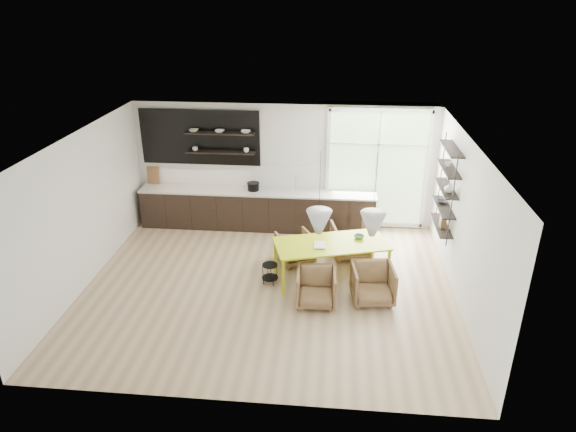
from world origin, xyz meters
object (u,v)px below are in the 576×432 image
object	(u,v)px
armchair_back_left	(295,248)
wire_stool	(270,271)
armchair_front_left	(316,287)
dining_table	(331,245)
armchair_back_right	(350,240)
armchair_front_right	(373,284)

from	to	relation	value
armchair_back_left	wire_stool	bearing A→B (deg)	37.69
armchair_back_left	armchair_front_left	bearing A→B (deg)	80.78
wire_stool	dining_table	bearing A→B (deg)	13.17
armchair_front_left	wire_stool	size ratio (longest dim) A/B	1.80
armchair_back_left	wire_stool	distance (m)	0.99
armchair_back_right	wire_stool	world-z (taller)	armchair_back_right
armchair_back_right	wire_stool	bearing A→B (deg)	27.24
armchair_front_left	armchair_back_left	bearing A→B (deg)	106.41
armchair_front_left	armchair_front_right	distance (m)	1.04
armchair_back_left	wire_stool	world-z (taller)	armchair_back_left
armchair_front_left	wire_stool	bearing A→B (deg)	143.78
armchair_front_right	wire_stool	xyz separation A→B (m)	(-1.94, 0.43, -0.09)
armchair_front_left	armchair_back_right	bearing A→B (deg)	69.37
wire_stool	armchair_front_left	bearing A→B (deg)	-34.17
armchair_front_left	armchair_front_right	world-z (taller)	armchair_front_right
dining_table	armchair_front_left	world-z (taller)	dining_table
armchair_front_left	armchair_front_right	xyz separation A→B (m)	(1.02, 0.19, 0.02)
armchair_back_left	armchair_front_right	distance (m)	2.03
armchair_front_left	wire_stool	distance (m)	1.12
dining_table	armchair_front_right	size ratio (longest dim) A/B	3.05
armchair_back_left	armchair_front_right	xyz separation A→B (m)	(1.53, -1.33, 0.03)
armchair_back_left	armchair_front_left	size ratio (longest dim) A/B	0.97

